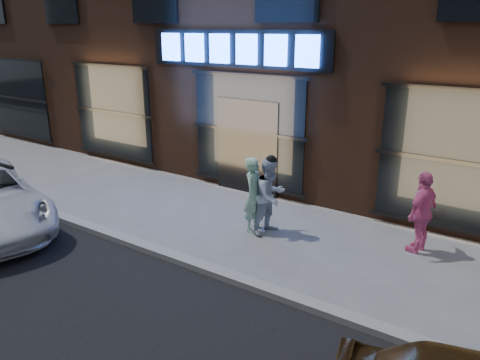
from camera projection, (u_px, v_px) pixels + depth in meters
name	position (u px, v px, depth m)	size (l,w,h in m)	color
ground	(137.00, 247.00, 9.18)	(90.00, 90.00, 0.00)	slate
curb	(137.00, 244.00, 9.16)	(60.00, 0.25, 0.12)	gray
man_bowtie	(254.00, 195.00, 9.71)	(0.58, 0.38, 1.59)	#A6DAB6
man_cap	(270.00, 196.00, 9.60)	(0.78, 0.61, 1.61)	silver
passerby	(422.00, 212.00, 8.78)	(0.94, 0.39, 1.60)	pink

